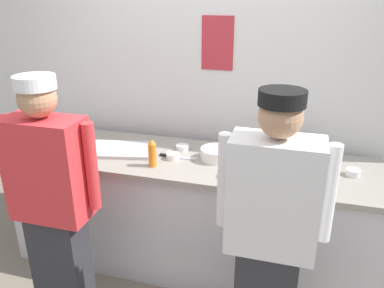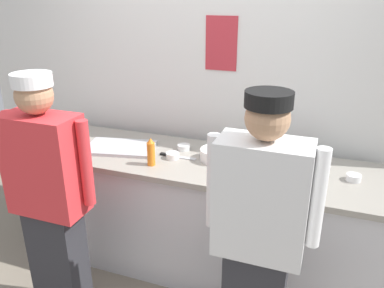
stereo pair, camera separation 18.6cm
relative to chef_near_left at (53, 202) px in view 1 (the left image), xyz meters
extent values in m
cube|color=silver|center=(0.63, 1.25, 0.47)|extent=(4.26, 0.10, 2.67)
cube|color=#B72D38|center=(0.72, 1.19, 0.80)|extent=(0.24, 0.01, 0.40)
cube|color=silver|center=(0.63, 0.75, -0.43)|extent=(2.66, 0.68, 0.86)
cube|color=gray|center=(0.63, 0.75, 0.02)|extent=(2.72, 0.74, 0.04)
cube|color=#2D2D33|center=(0.00, 0.00, -0.48)|extent=(0.32, 0.20, 0.77)
cube|color=red|center=(0.00, 0.00, 0.21)|extent=(0.45, 0.24, 0.61)
cylinder|color=red|center=(-0.26, 0.04, 0.24)|extent=(0.07, 0.07, 0.52)
cylinder|color=red|center=(0.26, 0.04, 0.24)|extent=(0.07, 0.07, 0.52)
sphere|color=tan|center=(0.00, 0.00, 0.63)|extent=(0.21, 0.21, 0.21)
cylinder|color=white|center=(0.00, 0.00, 0.72)|extent=(0.22, 0.22, 0.07)
cube|color=white|center=(1.27, 0.03, 0.21)|extent=(0.45, 0.24, 0.61)
cylinder|color=white|center=(1.01, 0.07, 0.25)|extent=(0.07, 0.07, 0.52)
cylinder|color=white|center=(1.53, 0.07, 0.25)|extent=(0.07, 0.07, 0.52)
sphere|color=tan|center=(1.27, 0.03, 0.63)|extent=(0.21, 0.21, 0.21)
cylinder|color=black|center=(1.27, 0.03, 0.72)|extent=(0.22, 0.22, 0.07)
cylinder|color=white|center=(0.82, 0.78, 0.05)|extent=(0.23, 0.23, 0.01)
cylinder|color=white|center=(0.82, 0.78, 0.06)|extent=(0.23, 0.23, 0.01)
cylinder|color=white|center=(0.82, 0.78, 0.07)|extent=(0.23, 0.23, 0.01)
cylinder|color=white|center=(0.82, 0.78, 0.08)|extent=(0.23, 0.23, 0.01)
cylinder|color=white|center=(0.82, 0.78, 0.10)|extent=(0.23, 0.23, 0.01)
cylinder|color=white|center=(0.82, 0.78, 0.11)|extent=(0.23, 0.23, 0.01)
cylinder|color=white|center=(0.82, 0.78, 0.12)|extent=(0.23, 0.23, 0.01)
cylinder|color=white|center=(-0.43, 0.71, 0.05)|extent=(0.22, 0.22, 0.01)
cylinder|color=white|center=(-0.43, 0.71, 0.06)|extent=(0.22, 0.22, 0.01)
cylinder|color=white|center=(-0.43, 0.71, 0.07)|extent=(0.22, 0.22, 0.01)
cylinder|color=white|center=(-0.43, 0.71, 0.08)|extent=(0.22, 0.22, 0.01)
cylinder|color=#B7BABF|center=(1.32, 0.81, 0.11)|extent=(0.38, 0.38, 0.13)
cube|color=#B7BABF|center=(0.07, 0.73, 0.05)|extent=(0.57, 0.42, 0.02)
cylinder|color=#E5E066|center=(1.04, 0.54, 0.12)|extent=(0.06, 0.06, 0.15)
cone|color=#E5E066|center=(1.04, 0.54, 0.21)|extent=(0.05, 0.05, 0.04)
cylinder|color=red|center=(-0.23, 0.51, 0.12)|extent=(0.05, 0.05, 0.16)
cone|color=red|center=(-0.23, 0.51, 0.22)|extent=(0.05, 0.05, 0.04)
cylinder|color=orange|center=(0.42, 0.55, 0.12)|extent=(0.06, 0.06, 0.16)
cone|color=orange|center=(0.42, 0.55, 0.22)|extent=(0.05, 0.05, 0.04)
cylinder|color=white|center=(1.03, 0.94, 0.06)|extent=(0.08, 0.08, 0.04)
cylinder|color=orange|center=(1.03, 0.94, 0.08)|extent=(0.07, 0.07, 0.01)
cylinder|color=white|center=(0.52, 0.70, 0.06)|extent=(0.10, 0.10, 0.04)
cylinder|color=#5B932D|center=(0.52, 0.70, 0.08)|extent=(0.08, 0.08, 0.01)
cylinder|color=white|center=(1.73, 0.77, 0.06)|extent=(0.09, 0.09, 0.04)
cylinder|color=#5B932D|center=(1.73, 0.77, 0.08)|extent=(0.08, 0.08, 0.01)
cylinder|color=white|center=(0.53, 0.88, 0.06)|extent=(0.10, 0.10, 0.04)
cylinder|color=#5B932D|center=(0.53, 0.88, 0.07)|extent=(0.08, 0.08, 0.01)
cylinder|color=white|center=(1.17, 0.59, 0.10)|extent=(0.09, 0.09, 0.11)
cube|color=#B7BABF|center=(0.59, 0.73, 0.05)|extent=(0.19, 0.03, 0.01)
cube|color=black|center=(0.45, 0.73, 0.05)|extent=(0.09, 0.03, 0.02)
camera|label=1|loc=(1.34, -1.71, 1.17)|focal=36.31mm
camera|label=2|loc=(1.52, -1.65, 1.17)|focal=36.31mm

